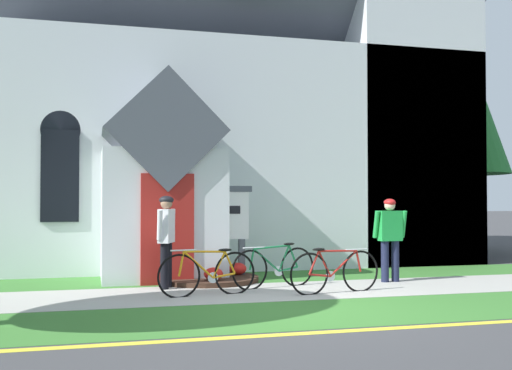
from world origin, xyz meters
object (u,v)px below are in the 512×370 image
at_px(bicycle_black, 208,273).
at_px(cyclist_in_yellow_jersey, 390,234).
at_px(church_sign, 205,217).
at_px(bicycle_yellow, 274,267).
at_px(cyclist_in_green_jersey, 166,234).
at_px(roadside_conifer, 445,80).
at_px(bicycle_silver, 335,271).

xyz_separation_m(bicycle_black, cyclist_in_yellow_jersey, (3.74, 0.79, 0.56)).
relative_size(church_sign, bicycle_yellow, 1.13).
distance_m(bicycle_black, cyclist_in_yellow_jersey, 3.87).
relative_size(cyclist_in_green_jersey, roadside_conifer, 0.20).
relative_size(bicycle_yellow, bicycle_silver, 0.98).
bearing_deg(bicycle_yellow, roadside_conifer, 40.78).
xyz_separation_m(church_sign, cyclist_in_yellow_jersey, (3.43, -1.27, -0.31)).
height_order(cyclist_in_yellow_jersey, roadside_conifer, roadside_conifer).
xyz_separation_m(bicycle_yellow, cyclist_in_green_jersey, (-1.93, 0.36, 0.60)).
bearing_deg(bicycle_yellow, cyclist_in_green_jersey, 169.39).
bearing_deg(cyclist_in_yellow_jersey, bicycle_yellow, -176.63).
bearing_deg(cyclist_in_green_jersey, bicycle_black, -60.16).
bearing_deg(roadside_conifer, bicycle_silver, -132.32).
relative_size(bicycle_silver, roadside_conifer, 0.20).
bearing_deg(church_sign, cyclist_in_green_jersey, -130.23).
bearing_deg(cyclist_in_green_jersey, cyclist_in_yellow_jersey, -2.92).
distance_m(bicycle_yellow, cyclist_in_green_jersey, 2.05).
height_order(bicycle_black, roadside_conifer, roadside_conifer).
height_order(bicycle_black, bicycle_silver, same).
bearing_deg(bicycle_black, bicycle_yellow, 25.48).
distance_m(bicycle_yellow, bicycle_black, 1.50).
xyz_separation_m(bicycle_black, roadside_conifer, (9.03, 7.27, 5.10)).
relative_size(bicycle_yellow, bicycle_black, 1.00).
xyz_separation_m(cyclist_in_green_jersey, roadside_conifer, (9.61, 6.26, 4.50)).
relative_size(church_sign, cyclist_in_yellow_jersey, 1.18).
height_order(bicycle_black, cyclist_in_green_jersey, cyclist_in_green_jersey).
distance_m(cyclist_in_green_jersey, roadside_conifer, 12.32).
bearing_deg(bicycle_silver, roadside_conifer, 47.68).
distance_m(bicycle_black, roadside_conifer, 12.67).
xyz_separation_m(church_sign, bicycle_silver, (1.85, -2.33, -0.88)).
height_order(bicycle_yellow, roadside_conifer, roadside_conifer).
distance_m(church_sign, cyclist_in_yellow_jersey, 3.67).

